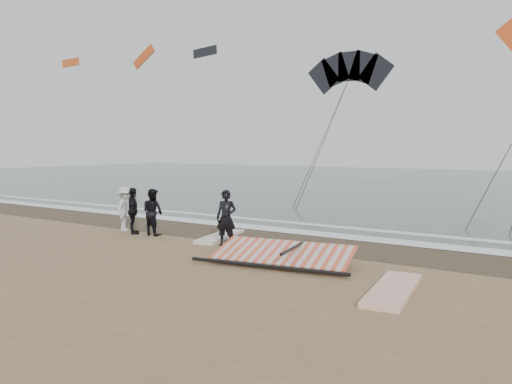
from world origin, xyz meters
TOP-DOWN VIEW (x-y plane):
  - ground at (0.00, 0.00)m, footprint 120.00×120.00m
  - sea at (0.00, 33.00)m, footprint 120.00×54.00m
  - wet_sand at (0.00, 4.50)m, footprint 120.00×2.80m
  - foam_near at (0.00, 5.90)m, footprint 120.00×0.90m
  - foam_far at (0.00, 7.60)m, footprint 120.00×0.45m
  - man_main at (-1.16, 2.70)m, footprint 0.69×0.55m
  - board_white at (4.41, 0.71)m, footprint 1.03×2.69m
  - board_cream at (-2.08, 3.64)m, footprint 1.14×2.54m
  - trio_cluster at (-5.02, 2.84)m, footprint 2.27×1.32m
  - sail_rig at (1.32, 1.73)m, footprint 3.93×2.19m
  - kite_dark at (-6.13, 23.73)m, footprint 6.85×6.39m
  - distant_kites at (-33.19, 30.00)m, footprint 21.94×4.12m

SIDE VIEW (x-z plane):
  - ground at x=0.00m, z-range 0.00..0.00m
  - wet_sand at x=0.00m, z-range 0.00..0.01m
  - sea at x=0.00m, z-range 0.00..0.02m
  - foam_near at x=0.00m, z-range 0.02..0.03m
  - foam_far at x=0.00m, z-range 0.02..0.03m
  - board_cream at x=-2.08m, z-range 0.00..0.10m
  - board_white at x=4.41m, z-range 0.00..0.11m
  - sail_rig at x=1.32m, z-range -0.05..0.44m
  - trio_cluster at x=-5.02m, z-range 0.00..1.54m
  - man_main at x=-1.16m, z-range 0.00..1.65m
  - kite_dark at x=-6.13m, z-range 0.44..15.34m
  - distant_kites at x=-33.19m, z-range 11.23..13.89m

